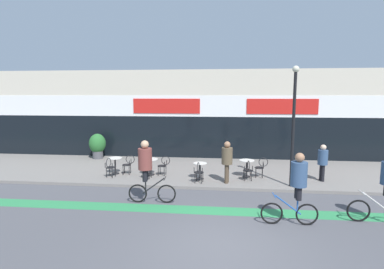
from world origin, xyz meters
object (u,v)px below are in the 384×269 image
bistro_table_1 (150,163)px  cafe_chair_3_near (248,169)px  pedestrian_near_end (227,158)px  pedestrian_far_end (323,159)px  planter_pot (97,145)px  cyclist_0 (297,182)px  lamp_post (294,117)px  cafe_chair_3_side (261,166)px  bistro_table_2 (200,168)px  cafe_chair_1_near (147,167)px  cafe_chair_2_near (199,171)px  bistro_table_0 (115,163)px  cyclist_1 (146,166)px  cafe_chair_0_side (128,163)px  cafe_chair_0_near (110,166)px  cafe_chair_1_side (164,164)px  bistro_table_3 (247,165)px

bistro_table_1 → cafe_chair_3_near: cafe_chair_3_near is taller
pedestrian_near_end → pedestrian_far_end: bearing=20.3°
planter_pot → cyclist_0: bearing=-39.6°
lamp_post → cyclist_0: size_ratio=2.22×
cafe_chair_3_side → cyclist_0: bearing=100.3°
bistro_table_2 → cafe_chair_1_near: (-2.32, -0.21, 0.02)m
cafe_chair_2_near → bistro_table_0: bearing=82.3°
bistro_table_2 → pedestrian_near_end: (1.15, -0.46, 0.54)m
cafe_chair_3_near → planter_pot: 9.02m
cafe_chair_3_side → pedestrian_near_end: bearing=37.9°
cyclist_1 → bistro_table_2: bearing=56.0°
lamp_post → cafe_chair_0_side: bearing=171.0°
cyclist_1 → pedestrian_near_end: 3.63m
cafe_chair_3_near → pedestrian_near_end: pedestrian_near_end is taller
cyclist_1 → pedestrian_far_end: 7.46m
cafe_chair_1_near → cafe_chair_0_side: bearing=64.1°
cafe_chair_3_side → pedestrian_near_end: size_ratio=0.52×
bistro_table_0 → pedestrian_far_end: 9.17m
bistro_table_0 → pedestrian_near_end: pedestrian_near_end is taller
bistro_table_0 → bistro_table_1: bistro_table_0 is taller
bistro_table_1 → pedestrian_far_end: 7.51m
bistro_table_0 → cyclist_0: cyclist_0 is taller
cafe_chair_0_side → pedestrian_far_end: pedestrian_far_end is taller
cafe_chair_0_side → bistro_table_0: bearing=-4.6°
bistro_table_1 → cafe_chair_0_near: bearing=-160.2°
cafe_chair_3_near → lamp_post: bearing=-115.1°
bistro_table_2 → pedestrian_near_end: pedestrian_near_end is taller
bistro_table_0 → cafe_chair_0_side: bearing=0.6°
bistro_table_1 → cafe_chair_1_near: cafe_chair_1_near is taller
cafe_chair_1_near → pedestrian_far_end: (7.51, 0.43, 0.41)m
cafe_chair_3_near → cafe_chair_1_side: bearing=76.7°
cafe_chair_0_near → cyclist_1: bearing=-129.5°
bistro_table_3 → cafe_chair_0_near: cafe_chair_0_near is taller
planter_pot → cafe_chair_0_near: bearing=-59.9°
cafe_chair_1_near → planter_pot: size_ratio=0.63×
cafe_chair_1_near → cafe_chair_1_side: same height
cafe_chair_1_near → cafe_chair_1_side: bearing=-39.3°
bistro_table_3 → cafe_chair_0_near: size_ratio=0.85×
cafe_chair_0_near → lamp_post: 8.03m
cafe_chair_1_side → cafe_chair_3_near: same height
cafe_chair_0_side → planter_pot: size_ratio=0.63×
pedestrian_far_end → bistro_table_1: bearing=-12.1°
bistro_table_0 → lamp_post: (7.69, -1.11, 2.23)m
cyclist_1 → pedestrian_far_end: size_ratio=1.41×
lamp_post → pedestrian_far_end: 2.52m
lamp_post → cyclist_0: lamp_post is taller
lamp_post → bistro_table_2: bearing=169.6°
cyclist_1 → cafe_chair_0_near: bearing=129.3°
cafe_chair_3_near → cyclist_1: 4.62m
cafe_chair_2_near → pedestrian_near_end: bearing=-74.5°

